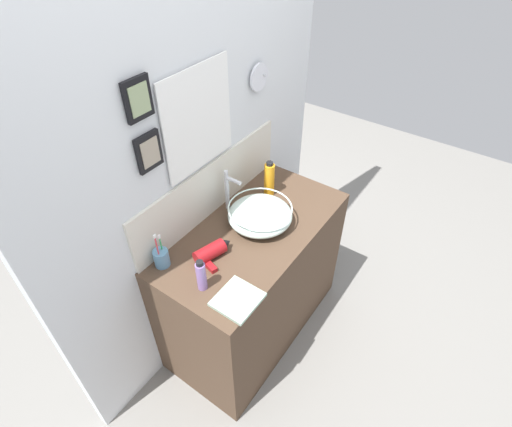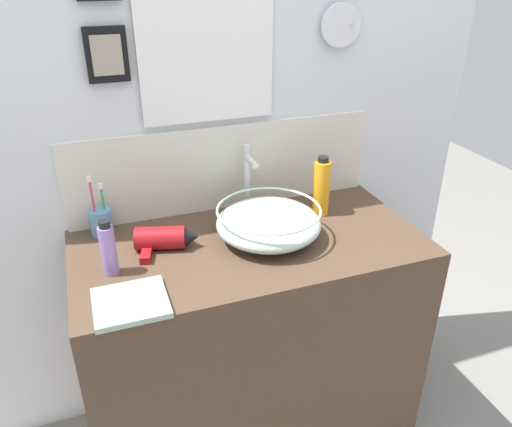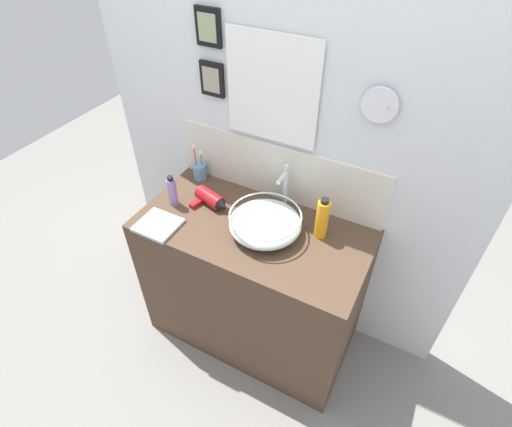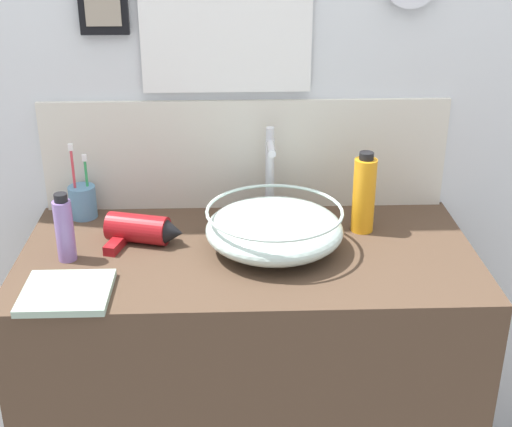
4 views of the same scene
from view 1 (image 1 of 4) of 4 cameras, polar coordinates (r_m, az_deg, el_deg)
The scene contains 10 objects.
ground_plane at distance 2.71m, azimuth -0.24°, elevation -15.39°, with size 6.00×6.00×0.00m, color gray.
vanity_counter at distance 2.37m, azimuth -0.27°, elevation -9.77°, with size 1.11×0.56×0.84m, color #4C3828.
back_panel at distance 1.99m, azimuth -7.68°, elevation 8.93°, with size 1.94×0.10×2.43m.
glass_bowl_sink at distance 2.06m, azimuth 0.58°, elevation -0.17°, with size 0.34×0.34×0.11m.
faucet at distance 2.11m, azimuth -3.97°, elevation 3.61°, with size 0.02×0.10×0.25m.
hair_drier at distance 1.92m, azimuth -6.20°, elevation -5.39°, with size 0.21×0.14×0.07m.
toothbrush_cup at distance 1.91m, azimuth -13.36°, elevation -6.15°, with size 0.07×0.07×0.21m.
lotion_bottle at distance 1.76m, azimuth -7.83°, elevation -8.78°, with size 0.04×0.04×0.17m.
shampoo_bottle at distance 2.23m, azimuth 1.91°, elevation 4.93°, with size 0.06×0.06×0.21m.
hand_towel at distance 1.76m, azimuth -2.65°, elevation -12.16°, with size 0.19×0.18×0.02m, color #99B29E.
Camera 1 is at (-1.21, -0.87, 2.27)m, focal length 28.00 mm.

